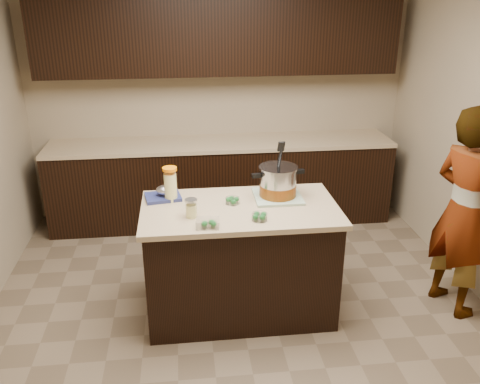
{
  "coord_description": "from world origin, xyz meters",
  "views": [
    {
      "loc": [
        -0.4,
        -3.41,
        2.43
      ],
      "look_at": [
        0.0,
        0.0,
        1.02
      ],
      "focal_mm": 38.0,
      "sensor_mm": 36.0,
      "label": 1
    }
  ],
  "objects_px": {
    "stock_pot": "(278,183)",
    "person": "(464,212)",
    "lemonade_pitcher": "(170,186)",
    "island": "(240,260)"
  },
  "relations": [
    {
      "from": "island",
      "to": "stock_pot",
      "type": "height_order",
      "value": "stock_pot"
    },
    {
      "from": "stock_pot",
      "to": "lemonade_pitcher",
      "type": "height_order",
      "value": "stock_pot"
    },
    {
      "from": "lemonade_pitcher",
      "to": "stock_pot",
      "type": "bearing_deg",
      "value": -2.55
    },
    {
      "from": "stock_pot",
      "to": "person",
      "type": "relative_size",
      "value": 0.26
    },
    {
      "from": "island",
      "to": "lemonade_pitcher",
      "type": "bearing_deg",
      "value": 160.47
    },
    {
      "from": "island",
      "to": "lemonade_pitcher",
      "type": "height_order",
      "value": "lemonade_pitcher"
    },
    {
      "from": "lemonade_pitcher",
      "to": "person",
      "type": "height_order",
      "value": "person"
    },
    {
      "from": "island",
      "to": "stock_pot",
      "type": "xyz_separation_m",
      "value": [
        0.31,
        0.14,
        0.57
      ]
    },
    {
      "from": "island",
      "to": "person",
      "type": "bearing_deg",
      "value": -4.41
    },
    {
      "from": "stock_pot",
      "to": "person",
      "type": "distance_m",
      "value": 1.43
    }
  ]
}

